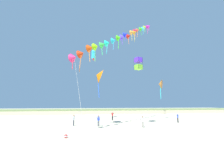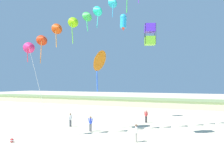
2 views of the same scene
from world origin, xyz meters
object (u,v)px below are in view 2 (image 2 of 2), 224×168
Objects in this scene: person_far_right at (91,123)px; large_kite_outer_drift at (97,60)px; person_near_right at (136,132)px; large_kite_mid_trail at (150,35)px; large_kite_low_lead at (123,22)px; person_near_left at (70,119)px; beach_ball at (12,140)px; person_far_left at (146,115)px.

large_kite_outer_drift is at bearing 86.94° from person_far_right.
large_kite_outer_drift is (-6.17, 3.67, 7.18)m from person_near_right.
large_kite_outer_drift is at bearing 170.59° from large_kite_mid_trail.
large_kite_low_lead reaches higher than large_kite_mid_trail.
person_near_left is 0.67× the size of large_kite_low_lead.
beach_ball is (-4.05, -8.65, -7.95)m from large_kite_outer_drift.
person_near_right is 11.39m from beach_ball.
large_kite_outer_drift is at bearing 149.25° from person_near_right.
person_far_right is 17.04m from large_kite_low_lead.
person_near_left is at bearing 158.57° from person_far_right.
large_kite_outer_drift reaches higher than person_far_right.
person_far_left is 0.35× the size of large_kite_outer_drift.
large_kite_outer_drift is (-3.72, -7.08, 7.11)m from person_far_left.
large_kite_outer_drift is at bearing -87.37° from large_kite_low_lead.
person_far_right reaches higher than person_near_right.
person_far_right is (-6.24, 2.31, 0.03)m from person_near_right.
large_kite_mid_trail reaches higher than person_near_right.
person_far_right is (3.79, -1.49, 0.01)m from person_near_left.
person_near_right is 19.67m from large_kite_low_lead.
person_far_left is 1.04× the size of person_far_right.
large_kite_low_lead is at bearing 68.24° from person_near_left.
person_near_right is 0.93× the size of person_far_left.
person_near_left is at bearing -111.76° from large_kite_low_lead.
person_near_left is 8.13m from large_kite_outer_drift.
person_far_left is 0.85× the size of large_kite_mid_trail.
beach_ball is at bearing -91.26° from person_near_left.
person_near_left reaches higher than beach_ball.
person_far_left is 9.24m from person_far_right.
person_far_right is at bearing -21.43° from person_near_left.
person_far_right is at bearing 159.65° from person_near_right.
large_kite_mid_trail is 16.56m from beach_ball.
large_kite_mid_trail is (2.97, -8.18, 9.25)m from person_far_left.
large_kite_mid_trail is at bearing 35.07° from beach_ball.
person_near_left is 16.58m from large_kite_low_lead.
person_near_left is 10.28m from person_far_left.
person_near_left is at bearing 88.74° from beach_ball.
person_near_right reaches higher than beach_ball.
person_far_right is 0.68× the size of large_kite_low_lead.
large_kite_low_lead reaches higher than person_near_right.
person_far_right is 8.35m from beach_ball.
person_near_left is at bearing 159.24° from person_near_right.
large_kite_mid_trail is at bearing 78.36° from person_near_right.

